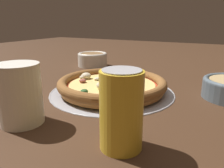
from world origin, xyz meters
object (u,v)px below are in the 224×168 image
Objects in this scene: pizza_tray at (112,91)px; drinking_cup at (20,94)px; bowl_far at (93,59)px; napkin at (0,89)px; beverage_can at (121,110)px; pizza at (112,84)px.

pizza_tray is 0.26m from drinking_cup.
drinking_cup is at bearing -70.95° from bowl_far.
napkin is at bearing -154.70° from pizza_tray.
pizza_tray is 2.92× the size of drinking_cup.
napkin is (-0.29, -0.14, 0.00)m from pizza_tray.
beverage_can is at bearing -58.60° from pizza_tray.
pizza is 0.32m from napkin.
drinking_cup is at bearing -175.96° from beverage_can.
bowl_far is at bearing 84.05° from napkin.
beverage_can reaches higher than pizza.
beverage_can is (0.14, -0.23, 0.06)m from pizza_tray.
drinking_cup is (-0.06, -0.24, 0.06)m from pizza_tray.
drinking_cup is 0.94× the size of beverage_can.
drinking_cup is at bearing -104.60° from pizza.
pizza_tray is at bearing 25.30° from napkin.
pizza is 0.37m from bowl_far.
drinking_cup is (0.18, -0.52, 0.03)m from bowl_far.
pizza_tray is at bearing -48.39° from bowl_far.
pizza is (-0.00, -0.00, 0.02)m from pizza_tray.
beverage_can reaches higher than pizza_tray.
beverage_can is at bearing 4.04° from drinking_cup.
pizza is at bearing -177.64° from pizza_tray.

